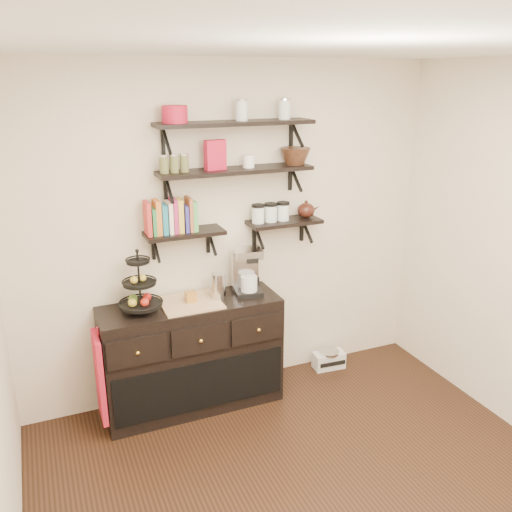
{
  "coord_description": "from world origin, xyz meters",
  "views": [
    {
      "loc": [
        -1.45,
        -2.22,
        2.58
      ],
      "look_at": [
        -0.03,
        1.15,
        1.35
      ],
      "focal_mm": 38.0,
      "sensor_mm": 36.0,
      "label": 1
    }
  ],
  "objects_px": {
    "fruit_stand": "(140,291)",
    "radio": "(329,359)",
    "coffee_maker": "(247,272)",
    "sideboard": "(192,355)"
  },
  "relations": [
    {
      "from": "fruit_stand",
      "to": "radio",
      "type": "xyz_separation_m",
      "value": [
        1.69,
        0.08,
        -0.98
      ]
    },
    {
      "from": "coffee_maker",
      "to": "radio",
      "type": "height_order",
      "value": "coffee_maker"
    },
    {
      "from": "sideboard",
      "to": "radio",
      "type": "xyz_separation_m",
      "value": [
        1.31,
        0.08,
        -0.37
      ]
    },
    {
      "from": "sideboard",
      "to": "radio",
      "type": "distance_m",
      "value": 1.37
    },
    {
      "from": "sideboard",
      "to": "fruit_stand",
      "type": "bearing_deg",
      "value": 179.52
    },
    {
      "from": "coffee_maker",
      "to": "radio",
      "type": "relative_size",
      "value": 1.3
    },
    {
      "from": "sideboard",
      "to": "coffee_maker",
      "type": "relative_size",
      "value": 3.66
    },
    {
      "from": "radio",
      "to": "coffee_maker",
      "type": "bearing_deg",
      "value": -172.24
    },
    {
      "from": "sideboard",
      "to": "coffee_maker",
      "type": "height_order",
      "value": "coffee_maker"
    },
    {
      "from": "coffee_maker",
      "to": "sideboard",
      "type": "bearing_deg",
      "value": -167.46
    }
  ]
}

